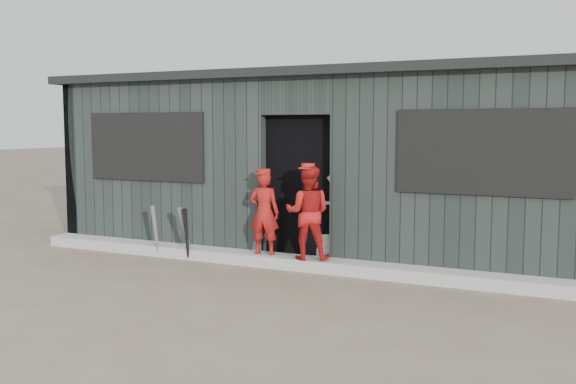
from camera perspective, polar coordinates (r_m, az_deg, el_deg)
The scene contains 9 objects.
ground at distance 6.92m, azimuth -6.45°, elevation -9.64°, with size 80.00×80.00×0.00m, color #6E604C.
curb at distance 8.46m, azimuth 0.06°, elevation -6.23°, with size 8.00×0.36×0.15m, color #ABABA6.
bat_left at distance 9.24m, azimuth -11.68°, elevation -3.43°, with size 0.07×0.07×0.75m, color #9798A0.
bat_mid at distance 8.98m, azimuth -9.08°, elevation -3.64°, with size 0.07×0.07×0.76m, color gray.
bat_right at distance 8.90m, azimuth -9.01°, elevation -3.77°, with size 0.07×0.07×0.75m, color black.
player_red_left at distance 8.51m, azimuth -2.14°, elevation -1.85°, with size 0.41×0.27×1.11m, color #A01713.
player_red_right at distance 8.18m, azimuth 1.78°, elevation -1.84°, with size 0.59×0.46×1.21m, color red.
player_grey_back at distance 8.63m, azimuth 4.01°, elevation -2.10°, with size 0.64×0.42×1.31m, color #B0B0B0.
dugout at distance 9.84m, azimuth 4.23°, elevation 2.57°, with size 8.30×3.30×2.62m.
Camera 1 is at (3.52, -5.67, 1.84)m, focal length 40.00 mm.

